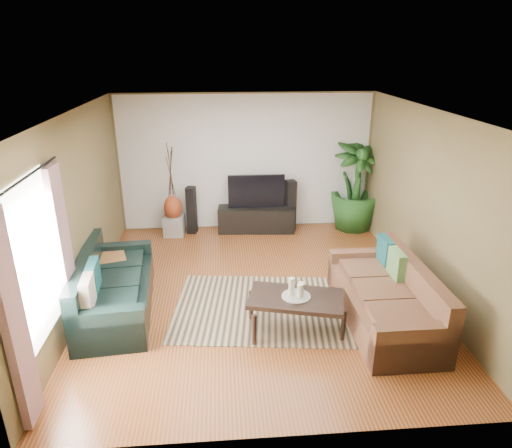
{
  "coord_description": "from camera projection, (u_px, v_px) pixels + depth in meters",
  "views": [
    {
      "loc": [
        -0.51,
        -6.06,
        3.52
      ],
      "look_at": [
        0.0,
        0.2,
        1.05
      ],
      "focal_mm": 32.0,
      "sensor_mm": 36.0,
      "label": 1
    }
  ],
  "objects": [
    {
      "name": "plant_pot",
      "position": [
        352.0,
        222.0,
        9.38
      ],
      "size": [
        0.33,
        0.33,
        0.26
      ],
      "primitive_type": "cylinder",
      "color": "black",
      "rests_on": "floor"
    },
    {
      "name": "wall_front",
      "position": [
        284.0,
        317.0,
        3.9
      ],
      "size": [
        5.0,
        0.0,
        5.0
      ],
      "primitive_type": "plane",
      "rotation": [
        -1.57,
        0.0,
        0.0
      ],
      "color": "brown",
      "rests_on": "ground"
    },
    {
      "name": "backwall_panel",
      "position": [
        246.0,
        163.0,
        9.0
      ],
      "size": [
        4.9,
        0.0,
        4.9
      ],
      "primitive_type": "plane",
      "rotation": [
        1.57,
        0.0,
        0.0
      ],
      "color": "white",
      "rests_on": "ground"
    },
    {
      "name": "wall_right",
      "position": [
        428.0,
        205.0,
        6.64
      ],
      "size": [
        0.0,
        5.5,
        5.5
      ],
      "primitive_type": "plane",
      "rotation": [
        1.57,
        0.0,
        -1.57
      ],
      "color": "brown",
      "rests_on": "ground"
    },
    {
      "name": "candle_short",
      "position": [
        301.0,
        288.0,
        5.91
      ],
      "size": [
        0.08,
        0.08,
        0.15
      ],
      "primitive_type": "cylinder",
      "color": "white",
      "rests_on": "candle_tray"
    },
    {
      "name": "wall_left",
      "position": [
        76.0,
        214.0,
        6.27
      ],
      "size": [
        0.0,
        5.5,
        5.5
      ],
      "primitive_type": "plane",
      "rotation": [
        1.57,
        0.0,
        1.57
      ],
      "color": "brown",
      "rests_on": "ground"
    },
    {
      "name": "candle_tall",
      "position": [
        291.0,
        286.0,
        5.85
      ],
      "size": [
        0.08,
        0.08,
        0.24
      ],
      "primitive_type": "cylinder",
      "color": "#EFE3C9",
      "rests_on": "candle_tray"
    },
    {
      "name": "tv_stand",
      "position": [
        256.0,
        219.0,
        9.19
      ],
      "size": [
        1.55,
        0.57,
        0.51
      ],
      "primitive_type": "cube",
      "rotation": [
        0.0,
        0.0,
        -0.07
      ],
      "color": "black",
      "rests_on": "floor"
    },
    {
      "name": "television",
      "position": [
        256.0,
        191.0,
        8.98
      ],
      "size": [
        1.12,
        0.06,
        0.66
      ],
      "primitive_type": "cube",
      "color": "black",
      "rests_on": "tv_stand"
    },
    {
      "name": "vase",
      "position": [
        173.0,
        208.0,
        8.88
      ],
      "size": [
        0.35,
        0.35,
        0.49
      ],
      "primitive_type": "ellipsoid",
      "color": "#91371A",
      "rests_on": "pedestal"
    },
    {
      "name": "curtain_near",
      "position": [
        14.0,
        323.0,
        4.17
      ],
      "size": [
        0.08,
        0.35,
        2.2
      ],
      "primitive_type": "cube",
      "color": "gray",
      "rests_on": "ground"
    },
    {
      "name": "curtain_rod",
      "position": [
        23.0,
        180.0,
        4.44
      ],
      "size": [
        0.03,
        1.9,
        0.03
      ],
      "primitive_type": "cylinder",
      "rotation": [
        1.57,
        0.0,
        0.0
      ],
      "color": "black",
      "rests_on": "ground"
    },
    {
      "name": "sofa_right",
      "position": [
        384.0,
        294.0,
        6.09
      ],
      "size": [
        1.0,
        2.19,
        0.85
      ],
      "primitive_type": "cube",
      "rotation": [
        0.0,
        0.0,
        -1.56
      ],
      "color": "brown",
      "rests_on": "floor"
    },
    {
      "name": "coffee_table",
      "position": [
        295.0,
        313.0,
        5.97
      ],
      "size": [
        1.34,
        0.94,
        0.49
      ],
      "primitive_type": "cube",
      "rotation": [
        0.0,
        0.0,
        -0.25
      ],
      "color": "black",
      "rests_on": "floor"
    },
    {
      "name": "potted_plant",
      "position": [
        355.0,
        186.0,
        9.1
      ],
      "size": [
        1.25,
        1.25,
        1.79
      ],
      "primitive_type": "imported",
      "rotation": [
        0.0,
        0.0,
        0.29
      ],
      "color": "#1A4416",
      "rests_on": "floor"
    },
    {
      "name": "window_pane",
      "position": [
        34.0,
        263.0,
        4.77
      ],
      "size": [
        0.0,
        1.8,
        1.8
      ],
      "primitive_type": "plane",
      "rotation": [
        1.57,
        0.0,
        1.57
      ],
      "color": "white",
      "rests_on": "ground"
    },
    {
      "name": "sofa_left",
      "position": [
        115.0,
        283.0,
        6.36
      ],
      "size": [
        1.1,
        2.21,
        0.85
      ],
      "primitive_type": "cube",
      "rotation": [
        0.0,
        0.0,
        1.66
      ],
      "color": "black",
      "rests_on": "floor"
    },
    {
      "name": "curtain_far",
      "position": [
        65.0,
        254.0,
        5.56
      ],
      "size": [
        0.08,
        0.35,
        2.2
      ],
      "primitive_type": "cube",
      "color": "gray",
      "rests_on": "ground"
    },
    {
      "name": "ceiling",
      "position": [
        257.0,
        112.0,
        5.96
      ],
      "size": [
        5.5,
        5.5,
        0.0
      ],
      "primitive_type": "plane",
      "rotation": [
        3.14,
        0.0,
        0.0
      ],
      "color": "white",
      "rests_on": "ground"
    },
    {
      "name": "area_rug",
      "position": [
        267.0,
        308.0,
        6.55
      ],
      "size": [
        2.81,
        2.13,
        0.01
      ],
      "primitive_type": "cube",
      "rotation": [
        0.0,
        0.0,
        -0.11
      ],
      "color": "tan",
      "rests_on": "floor"
    },
    {
      "name": "pedestal",
      "position": [
        174.0,
        225.0,
        9.01
      ],
      "size": [
        0.41,
        0.41,
        0.39
      ],
      "primitive_type": "cube",
      "rotation": [
        0.0,
        0.0,
        -0.07
      ],
      "color": "#989895",
      "rests_on": "floor"
    },
    {
      "name": "candle_mid",
      "position": [
        300.0,
        291.0,
        5.81
      ],
      "size": [
        0.08,
        0.08,
        0.19
      ],
      "primitive_type": "cylinder",
      "color": "#F3ECCE",
      "rests_on": "candle_tray"
    },
    {
      "name": "candle_tray",
      "position": [
        296.0,
        296.0,
        5.88
      ],
      "size": [
        0.37,
        0.37,
        0.02
      ],
      "primitive_type": "cylinder",
      "color": "gray",
      "rests_on": "coffee_table"
    },
    {
      "name": "wall_back",
      "position": [
        246.0,
        163.0,
        9.01
      ],
      "size": [
        5.0,
        0.0,
        5.0
      ],
      "primitive_type": "plane",
      "rotation": [
        1.57,
        0.0,
        0.0
      ],
      "color": "brown",
      "rests_on": "ground"
    },
    {
      "name": "speaker_left",
      "position": [
        192.0,
        210.0,
        9.01
      ],
      "size": [
        0.21,
        0.22,
        0.95
      ],
      "primitive_type": "cube",
      "rotation": [
        0.0,
        0.0,
        -0.23
      ],
      "color": "black",
      "rests_on": "floor"
    },
    {
      "name": "side_table",
      "position": [
        110.0,
        271.0,
        7.04
      ],
      "size": [
        0.61,
        0.61,
        0.52
      ],
      "primitive_type": "cube",
      "rotation": [
        0.0,
        0.0,
        0.29
      ],
      "color": "brown",
      "rests_on": "floor"
    },
    {
      "name": "floor",
      "position": [
        257.0,
        293.0,
        6.95
      ],
      "size": [
        5.5,
        5.5,
        0.0
      ],
      "primitive_type": "plane",
      "color": "#954F26",
      "rests_on": "ground"
    },
    {
      "name": "speaker_right",
      "position": [
        290.0,
        206.0,
        9.14
      ],
      "size": [
        0.23,
        0.24,
        1.04
      ],
      "primitive_type": "cube",
      "rotation": [
        0.0,
        0.0,
        0.23
      ],
      "color": "black",
      "rests_on": "floor"
    }
  ]
}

